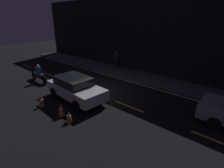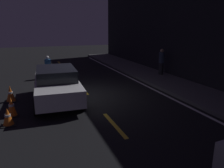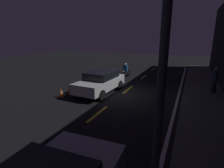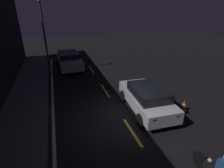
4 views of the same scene
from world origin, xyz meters
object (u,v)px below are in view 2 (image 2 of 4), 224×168
motorcycle (48,69)px  traffic_cone_mid (11,107)px  traffic_cone_far (8,117)px  sedan_white (57,84)px  traffic_cone_near (10,94)px  pedestrian (161,62)px

motorcycle → traffic_cone_mid: size_ratio=3.33×
traffic_cone_mid → traffic_cone_far: 0.79m
traffic_cone_mid → sedan_white: bearing=121.2°
traffic_cone_near → pedestrian: bearing=102.2°
sedan_white → pedestrian: pedestrian is taller
traffic_cone_mid → pedestrian: (-3.65, 8.58, 0.63)m
traffic_cone_mid → pedestrian: 9.35m
sedan_white → traffic_cone_far: 2.63m
traffic_cone_near → motorcycle: bearing=155.0°
traffic_cone_mid → traffic_cone_far: (0.78, -0.07, -0.07)m
sedan_white → traffic_cone_near: (-0.71, -1.89, -0.44)m
sedan_white → pedestrian: bearing=113.6°
traffic_cone_near → traffic_cone_mid: size_ratio=0.95×
sedan_white → traffic_cone_far: sedan_white is taller
traffic_cone_mid → pedestrian: pedestrian is taller
motorcycle → traffic_cone_mid: bearing=-16.3°
traffic_cone_near → traffic_cone_mid: (1.77, 0.15, 0.02)m
traffic_cone_far → pedestrian: size_ratio=0.36×
sedan_white → pedestrian: 7.32m
traffic_cone_near → traffic_cone_far: (2.55, 0.08, -0.05)m
traffic_cone_far → pedestrian: bearing=117.2°
sedan_white → pedestrian: (-2.60, 6.84, 0.21)m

